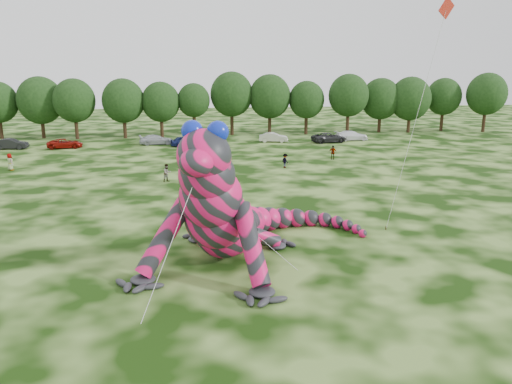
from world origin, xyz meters
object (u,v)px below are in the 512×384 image
at_px(flying_kite, 442,25).
at_px(tree_17, 486,103).
at_px(tree_7, 124,109).
at_px(spectator_3, 333,152).
at_px(tree_15, 410,105).
at_px(spectator_2, 285,161).
at_px(car_7, 352,136).
at_px(tree_11, 270,105).
at_px(tree_14, 380,105).
at_px(tree_13, 348,104).
at_px(inflatable_gecko, 229,185).
at_px(car_3, 156,140).
at_px(tree_16, 443,105).
at_px(tree_9, 194,110).
at_px(tree_12, 306,108).
at_px(spectator_1, 167,173).
at_px(tree_8, 161,110).
at_px(car_4, 186,141).
at_px(car_6, 329,138).
at_px(tree_5, 41,108).
at_px(spectator_4, 10,162).
at_px(tree_10, 232,104).
at_px(car_2, 65,143).
at_px(car_5, 273,137).
at_px(car_1, 11,144).
at_px(tree_6, 75,109).

bearing_deg(flying_kite, tree_17, 55.28).
height_order(tree_7, spectator_3, tree_7).
distance_m(tree_7, tree_15, 48.56).
bearing_deg(spectator_3, spectator_2, -119.69).
height_order(tree_15, car_7, tree_15).
relative_size(tree_15, spectator_3, 5.57).
distance_m(tree_11, tree_14, 19.69).
bearing_deg(tree_15, tree_13, -176.75).
distance_m(inflatable_gecko, car_3, 46.76).
distance_m(tree_13, car_7, 9.17).
relative_size(tree_7, tree_16, 1.01).
bearing_deg(tree_16, tree_9, -177.39).
distance_m(tree_12, spectator_2, 30.62).
height_order(tree_17, spectator_1, tree_17).
height_order(spectator_1, spectator_2, spectator_1).
relative_size(tree_7, tree_8, 1.06).
distance_m(inflatable_gecko, car_7, 51.88).
bearing_deg(car_4, tree_14, -80.29).
height_order(inflatable_gecko, spectator_3, inflatable_gecko).
bearing_deg(spectator_1, tree_12, 20.95).
bearing_deg(car_6, inflatable_gecko, 145.55).
height_order(tree_5, tree_9, tree_5).
bearing_deg(tree_12, tree_17, -1.93).
relative_size(tree_17, car_3, 2.08).
xyz_separation_m(car_7, spectator_2, (-14.52, -20.47, 0.05)).
height_order(tree_16, spectator_4, tree_16).
height_order(car_6, spectator_3, spectator_3).
xyz_separation_m(tree_10, spectator_2, (3.40, -29.81, -4.44)).
bearing_deg(car_2, car_6, -98.49).
relative_size(tree_12, spectator_1, 5.04).
relative_size(tree_10, tree_15, 1.09).
bearing_deg(tree_10, inflatable_gecko, -95.18).
relative_size(car_5, car_6, 0.83).
relative_size(tree_12, tree_16, 0.96).
xyz_separation_m(tree_12, car_1, (-44.48, -10.64, -3.74)).
height_order(spectator_3, spectator_2, spectator_3).
distance_m(car_4, spectator_4, 24.40).
distance_m(tree_6, spectator_1, 36.97).
xyz_separation_m(tree_11, car_5, (-0.88, -9.12, -4.31)).
bearing_deg(spectator_3, car_1, -171.54).
bearing_deg(car_5, tree_13, -50.98).
relative_size(car_6, spectator_4, 2.86).
xyz_separation_m(inflatable_gecko, tree_10, (5.05, 55.73, 1.03)).
bearing_deg(tree_6, car_4, -30.44).
bearing_deg(tree_7, flying_kite, -64.52).
distance_m(car_1, spectator_2, 39.74).
height_order(tree_8, car_5, tree_8).
relative_size(tree_12, car_5, 2.04).
height_order(car_3, spectator_1, spectator_1).
bearing_deg(car_4, car_3, 51.35).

